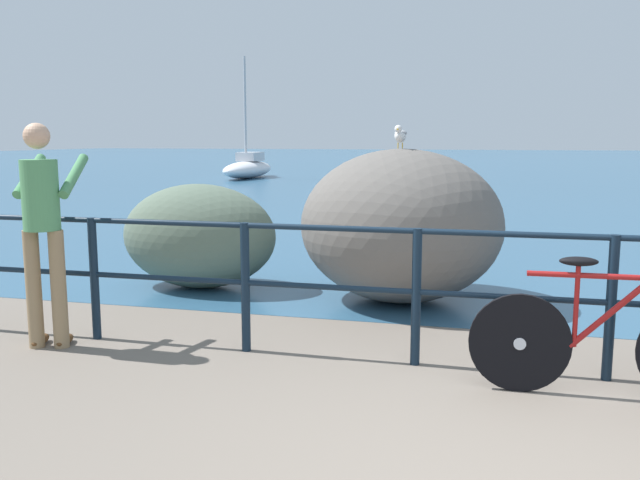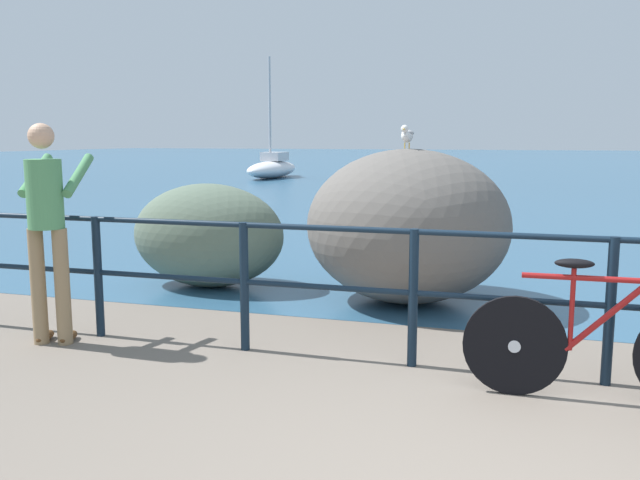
{
  "view_description": "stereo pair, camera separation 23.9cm",
  "coord_description": "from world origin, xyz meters",
  "px_view_note": "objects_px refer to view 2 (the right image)",
  "views": [
    {
      "loc": [
        -0.17,
        -2.96,
        1.67
      ],
      "look_at": [
        -1.49,
        2.26,
        0.85
      ],
      "focal_mm": 37.75,
      "sensor_mm": 36.0,
      "label": 1
    },
    {
      "loc": [
        0.06,
        -2.9,
        1.67
      ],
      "look_at": [
        -1.49,
        2.26,
        0.85
      ],
      "focal_mm": 37.75,
      "sensor_mm": 36.0,
      "label": 2
    }
  ],
  "objects_px": {
    "bicycle": "(601,343)",
    "breakwater_boulder_left": "(208,235)",
    "seagull": "(407,135)",
    "breakwater_boulder_main": "(408,226)",
    "sailboat": "(272,168)",
    "person_at_railing": "(48,223)"
  },
  "relations": [
    {
      "from": "bicycle",
      "to": "breakwater_boulder_left",
      "type": "distance_m",
      "value": 4.55
    },
    {
      "from": "breakwater_boulder_left",
      "to": "seagull",
      "type": "bearing_deg",
      "value": -0.59
    },
    {
      "from": "breakwater_boulder_main",
      "to": "seagull",
      "type": "bearing_deg",
      "value": 129.91
    },
    {
      "from": "seagull",
      "to": "sailboat",
      "type": "distance_m",
      "value": 21.55
    },
    {
      "from": "breakwater_boulder_left",
      "to": "bicycle",
      "type": "bearing_deg",
      "value": -31.58
    },
    {
      "from": "bicycle",
      "to": "seagull",
      "type": "bearing_deg",
      "value": 123.25
    },
    {
      "from": "bicycle",
      "to": "sailboat",
      "type": "height_order",
      "value": "sailboat"
    },
    {
      "from": "seagull",
      "to": "sailboat",
      "type": "relative_size",
      "value": 0.07
    },
    {
      "from": "person_at_railing",
      "to": "seagull",
      "type": "relative_size",
      "value": 5.26
    },
    {
      "from": "bicycle",
      "to": "breakwater_boulder_main",
      "type": "distance_m",
      "value": 2.86
    },
    {
      "from": "breakwater_boulder_main",
      "to": "breakwater_boulder_left",
      "type": "relative_size",
      "value": 1.17
    },
    {
      "from": "seagull",
      "to": "sailboat",
      "type": "xyz_separation_m",
      "value": [
        -8.86,
        19.61,
        -1.27
      ]
    },
    {
      "from": "person_at_railing",
      "to": "breakwater_boulder_main",
      "type": "height_order",
      "value": "person_at_railing"
    },
    {
      "from": "bicycle",
      "to": "breakwater_boulder_left",
      "type": "xyz_separation_m",
      "value": [
        -3.88,
        2.38,
        0.19
      ]
    },
    {
      "from": "person_at_railing",
      "to": "seagull",
      "type": "distance_m",
      "value": 3.46
    },
    {
      "from": "bicycle",
      "to": "breakwater_boulder_left",
      "type": "bearing_deg",
      "value": 146.8
    },
    {
      "from": "breakwater_boulder_left",
      "to": "sailboat",
      "type": "relative_size",
      "value": 0.36
    },
    {
      "from": "breakwater_boulder_left",
      "to": "breakwater_boulder_main",
      "type": "bearing_deg",
      "value": -1.5
    },
    {
      "from": "breakwater_boulder_main",
      "to": "breakwater_boulder_left",
      "type": "height_order",
      "value": "breakwater_boulder_main"
    },
    {
      "from": "bicycle",
      "to": "seagull",
      "type": "height_order",
      "value": "seagull"
    },
    {
      "from": "breakwater_boulder_main",
      "to": "seagull",
      "type": "xyz_separation_m",
      "value": [
        -0.03,
        0.04,
        0.92
      ]
    },
    {
      "from": "bicycle",
      "to": "seagull",
      "type": "relative_size",
      "value": 5.03
    }
  ]
}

